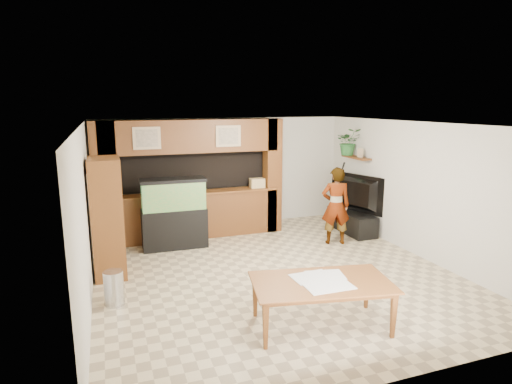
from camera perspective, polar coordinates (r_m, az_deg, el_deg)
name	(u,v)px	position (r m, az deg, el deg)	size (l,w,h in m)	color
floor	(273,272)	(7.70, 2.30, -10.67)	(6.50, 6.50, 0.00)	#C9B58B
ceiling	(274,124)	(7.13, 2.47, 9.03)	(6.50, 6.50, 0.00)	white
wall_back	(223,173)	(10.34, -4.37, 2.60)	(6.00, 6.00, 0.00)	beige
wall_left	(86,216)	(6.81, -21.78, -3.01)	(6.50, 6.50, 0.00)	beige
wall_right	(417,189)	(8.86, 20.70, 0.33)	(6.50, 6.50, 0.00)	beige
partition	(189,178)	(9.54, -8.90, 1.80)	(4.20, 0.99, 2.60)	brown
wall_clock	(87,167)	(7.68, -21.63, 3.16)	(0.05, 0.25, 0.25)	black
wall_shelf	(356,157)	(10.25, 13.20, 4.51)	(0.25, 0.90, 0.04)	brown
pantry_cabinet	(107,218)	(7.73, -19.20, -3.24)	(0.51, 0.84, 2.05)	brown
trash_can	(114,288)	(6.79, -18.41, -12.06)	(0.29, 0.29, 0.52)	#B2B2B7
aquarium	(174,214)	(8.93, -10.86, -2.92)	(1.31, 0.49, 1.45)	black
tv_stand	(352,222)	(10.22, 12.63, -3.87)	(0.52, 1.42, 0.47)	black
television	(353,193)	(10.07, 12.79, -0.19)	(1.50, 0.20, 0.87)	black
photo_frame	(360,153)	(10.10, 13.74, 5.08)	(0.03, 0.15, 0.21)	tan
potted_plant	(349,142)	(10.46, 12.24, 6.56)	(0.58, 0.50, 0.64)	#26602B
person	(336,206)	(9.15, 10.57, -1.81)	(0.60, 0.39, 1.65)	#957F51
microphone	(343,166)	(8.88, 11.58, 3.45)	(0.04, 0.04, 0.16)	black
dining_table	(322,305)	(5.90, 8.75, -14.72)	(1.82, 1.02, 0.64)	brown
newspaper_a	(312,277)	(5.90, 7.44, -11.18)	(0.53, 0.39, 0.01)	silver
newspaper_b	(328,285)	(5.70, 9.52, -12.13)	(0.61, 0.45, 0.01)	silver
newspaper_c	(325,275)	(5.99, 9.22, -10.89)	(0.50, 0.36, 0.01)	silver
counter_box	(257,183)	(9.78, 0.14, 1.21)	(0.32, 0.22, 0.22)	tan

